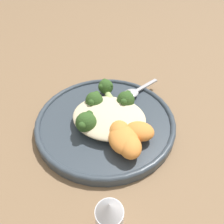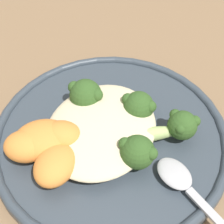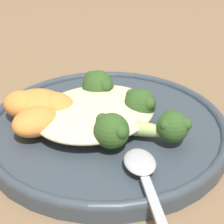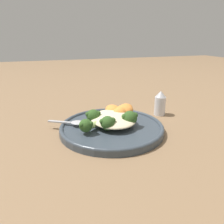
# 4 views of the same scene
# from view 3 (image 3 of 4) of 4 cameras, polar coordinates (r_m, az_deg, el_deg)

# --- Properties ---
(ground_plane) EXTENTS (4.00, 4.00, 0.00)m
(ground_plane) POSITION_cam_3_polar(r_m,az_deg,el_deg) (0.48, 0.82, -2.71)
(ground_plane) COLOR #846647
(plate) EXTENTS (0.30, 0.30, 0.02)m
(plate) POSITION_cam_3_polar(r_m,az_deg,el_deg) (0.46, -0.50, -2.50)
(plate) COLOR #38424C
(plate) RESTS_ON ground_plane
(quinoa_mound) EXTENTS (0.15, 0.13, 0.02)m
(quinoa_mound) POSITION_cam_3_polar(r_m,az_deg,el_deg) (0.45, -2.55, 0.06)
(quinoa_mound) COLOR beige
(quinoa_mound) RESTS_ON plate
(broccoli_stalk_0) EXTENTS (0.04, 0.09, 0.04)m
(broccoli_stalk_0) POSITION_cam_3_polar(r_m,az_deg,el_deg) (0.41, -0.56, -2.72)
(broccoli_stalk_0) COLOR #ADC675
(broccoli_stalk_0) RESTS_ON plate
(broccoli_stalk_1) EXTENTS (0.08, 0.11, 0.04)m
(broccoli_stalk_1) POSITION_cam_3_polar(r_m,az_deg,el_deg) (0.42, 6.47, -2.17)
(broccoli_stalk_1) COLOR #ADC675
(broccoli_stalk_1) RESTS_ON plate
(broccoli_stalk_2) EXTENTS (0.11, 0.06, 0.04)m
(broccoli_stalk_2) POSITION_cam_3_polar(r_m,az_deg,el_deg) (0.45, 2.52, 0.54)
(broccoli_stalk_2) COLOR #ADC675
(broccoli_stalk_2) RESTS_ON plate
(broccoli_stalk_3) EXTENTS (0.10, 0.10, 0.04)m
(broccoli_stalk_3) POSITION_cam_3_polar(r_m,az_deg,el_deg) (0.48, -2.35, 2.94)
(broccoli_stalk_3) COLOR #ADC675
(broccoli_stalk_3) RESTS_ON plate
(sweet_potato_chunk_0) EXTENTS (0.06, 0.05, 0.03)m
(sweet_potato_chunk_0) POSITION_cam_3_polar(r_m,az_deg,el_deg) (0.44, -11.59, -1.42)
(sweet_potato_chunk_0) COLOR orange
(sweet_potato_chunk_0) RESTS_ON plate
(sweet_potato_chunk_1) EXTENTS (0.05, 0.06, 0.03)m
(sweet_potato_chunk_1) POSITION_cam_3_polar(r_m,az_deg,el_deg) (0.46, -8.59, 0.90)
(sweet_potato_chunk_1) COLOR orange
(sweet_potato_chunk_1) RESTS_ON plate
(sweet_potato_chunk_2) EXTENTS (0.06, 0.06, 0.03)m
(sweet_potato_chunk_2) POSITION_cam_3_polar(r_m,az_deg,el_deg) (0.47, -13.37, 1.10)
(sweet_potato_chunk_2) COLOR orange
(sweet_potato_chunk_2) RESTS_ON plate
(sweet_potato_chunk_3) EXTENTS (0.08, 0.09, 0.03)m
(sweet_potato_chunk_3) POSITION_cam_3_polar(r_m,az_deg,el_deg) (0.47, -11.03, 1.20)
(sweet_potato_chunk_3) COLOR orange
(sweet_potato_chunk_3) RESTS_ON plate
(spoon) EXTENTS (0.08, 0.11, 0.01)m
(spoon) POSITION_cam_3_polar(r_m,az_deg,el_deg) (0.38, 4.58, -8.50)
(spoon) COLOR #B7B7BC
(spoon) RESTS_ON plate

